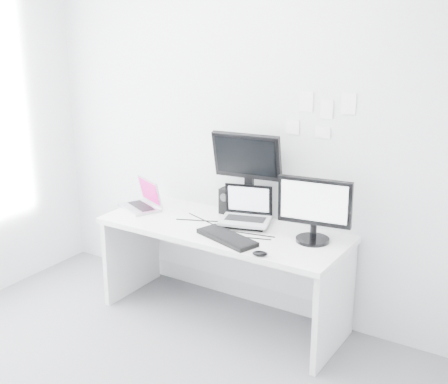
# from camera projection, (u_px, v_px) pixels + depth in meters

# --- Properties ---
(back_wall) EXTENTS (3.60, 0.00, 3.60)m
(back_wall) POSITION_uv_depth(u_px,v_px,m) (249.00, 133.00, 4.38)
(back_wall) COLOR silver
(back_wall) RESTS_ON ground
(desk) EXTENTS (1.80, 0.70, 0.73)m
(desk) POSITION_uv_depth(u_px,v_px,m) (223.00, 274.00, 4.40)
(desk) COLOR white
(desk) RESTS_ON ground
(macbook) EXTENTS (0.39, 0.35, 0.24)m
(macbook) POSITION_uv_depth(u_px,v_px,m) (139.00, 194.00, 4.63)
(macbook) COLOR #ACACB1
(macbook) RESTS_ON desk
(speaker) EXTENTS (0.10, 0.10, 0.20)m
(speaker) POSITION_uv_depth(u_px,v_px,m) (227.00, 201.00, 4.54)
(speaker) COLOR black
(speaker) RESTS_ON desk
(dell_laptop) EXTENTS (0.41, 0.36, 0.29)m
(dell_laptop) POSITION_uv_depth(u_px,v_px,m) (245.00, 207.00, 4.27)
(dell_laptop) COLOR silver
(dell_laptop) RESTS_ON desk
(rear_monitor) EXTENTS (0.52, 0.25, 0.68)m
(rear_monitor) POSITION_uv_depth(u_px,v_px,m) (248.00, 176.00, 4.32)
(rear_monitor) COLOR black
(rear_monitor) RESTS_ON desk
(samsung_monitor) EXTENTS (0.52, 0.30, 0.45)m
(samsung_monitor) POSITION_uv_depth(u_px,v_px,m) (314.00, 209.00, 3.96)
(samsung_monitor) COLOR black
(samsung_monitor) RESTS_ON desk
(keyboard) EXTENTS (0.49, 0.30, 0.03)m
(keyboard) POSITION_uv_depth(u_px,v_px,m) (227.00, 238.00, 4.05)
(keyboard) COLOR black
(keyboard) RESTS_ON desk
(mouse) EXTENTS (0.11, 0.09, 0.03)m
(mouse) POSITION_uv_depth(u_px,v_px,m) (260.00, 253.00, 3.79)
(mouse) COLOR black
(mouse) RESTS_ON desk
(wall_note_0) EXTENTS (0.10, 0.00, 0.14)m
(wall_note_0) POSITION_uv_depth(u_px,v_px,m) (306.00, 101.00, 4.07)
(wall_note_0) COLOR white
(wall_note_0) RESTS_ON back_wall
(wall_note_1) EXTENTS (0.09, 0.00, 0.13)m
(wall_note_1) POSITION_uv_depth(u_px,v_px,m) (327.00, 109.00, 4.00)
(wall_note_1) COLOR white
(wall_note_1) RESTS_ON back_wall
(wall_note_2) EXTENTS (0.10, 0.00, 0.14)m
(wall_note_2) POSITION_uv_depth(u_px,v_px,m) (349.00, 104.00, 3.91)
(wall_note_2) COLOR white
(wall_note_2) RESTS_ON back_wall
(wall_note_3) EXTENTS (0.11, 0.00, 0.08)m
(wall_note_3) POSITION_uv_depth(u_px,v_px,m) (323.00, 132.00, 4.06)
(wall_note_3) COLOR white
(wall_note_3) RESTS_ON back_wall
(wall_note_4) EXTENTS (0.10, 0.00, 0.10)m
(wall_note_4) POSITION_uv_depth(u_px,v_px,m) (293.00, 127.00, 4.17)
(wall_note_4) COLOR white
(wall_note_4) RESTS_ON back_wall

